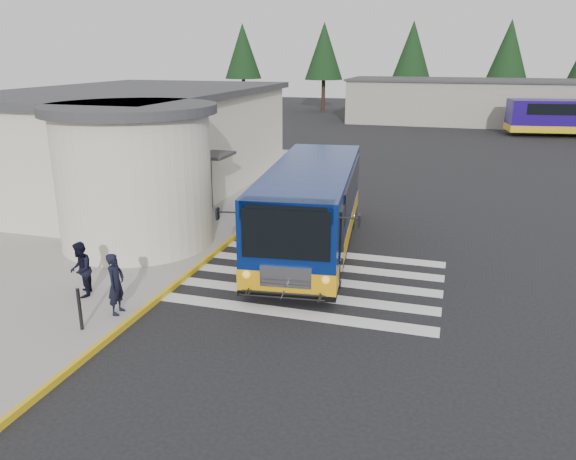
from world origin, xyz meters
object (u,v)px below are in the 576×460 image
(far_bus_a, at_px, (571,116))
(transit_bus, at_px, (311,211))
(bollard, at_px, (80,309))
(pedestrian_a, at_px, (116,284))
(pedestrian_b, at_px, (81,270))

(far_bus_a, bearing_deg, transit_bus, 150.23)
(bollard, bearing_deg, far_bus_a, 67.21)
(transit_bus, distance_m, pedestrian_a, 7.40)
(pedestrian_a, bearing_deg, pedestrian_b, 62.20)
(transit_bus, distance_m, bollard, 8.51)
(pedestrian_b, bearing_deg, transit_bus, 112.41)
(pedestrian_b, xyz_separation_m, far_bus_a, (18.34, 39.08, 0.72))
(pedestrian_b, bearing_deg, far_bus_a, 127.41)
(pedestrian_a, bearing_deg, transit_bus, -31.97)
(pedestrian_a, height_order, bollard, pedestrian_a)
(pedestrian_a, relative_size, far_bus_a, 0.16)
(transit_bus, height_order, bollard, transit_bus)
(transit_bus, distance_m, far_bus_a, 35.79)
(pedestrian_a, distance_m, bollard, 1.14)
(pedestrian_a, xyz_separation_m, far_bus_a, (16.79, 39.75, 0.68))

